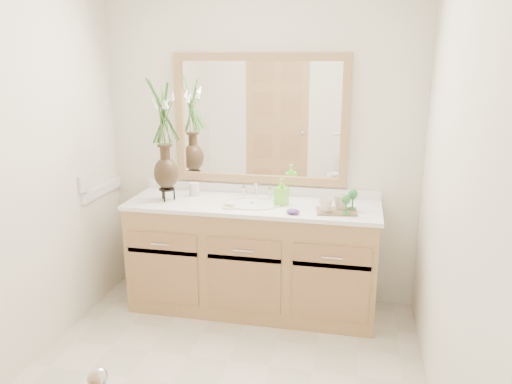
% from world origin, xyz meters
% --- Properties ---
extents(wall_back, '(2.40, 0.02, 2.40)m').
position_xyz_m(wall_back, '(0.00, 1.30, 1.20)').
color(wall_back, white).
rests_on(wall_back, floor).
extents(wall_front, '(2.40, 0.02, 2.40)m').
position_xyz_m(wall_front, '(0.00, -1.30, 1.20)').
color(wall_front, white).
rests_on(wall_front, floor).
extents(wall_left, '(0.02, 2.60, 2.40)m').
position_xyz_m(wall_left, '(-1.20, 0.00, 1.20)').
color(wall_left, white).
rests_on(wall_left, floor).
extents(wall_right, '(0.02, 2.60, 2.40)m').
position_xyz_m(wall_right, '(1.20, 0.00, 1.20)').
color(wall_right, white).
rests_on(wall_right, floor).
extents(vanity, '(1.80, 0.55, 0.80)m').
position_xyz_m(vanity, '(0.00, 1.01, 0.40)').
color(vanity, tan).
rests_on(vanity, floor).
extents(counter, '(1.84, 0.57, 0.03)m').
position_xyz_m(counter, '(0.00, 1.01, 0.82)').
color(counter, white).
rests_on(counter, vanity).
extents(sink, '(0.38, 0.34, 0.23)m').
position_xyz_m(sink, '(0.00, 1.00, 0.78)').
color(sink, white).
rests_on(sink, counter).
extents(mirror, '(1.32, 0.04, 0.97)m').
position_xyz_m(mirror, '(0.00, 1.28, 1.41)').
color(mirror, white).
rests_on(mirror, wall_back).
extents(switch_plate, '(0.02, 0.12, 0.12)m').
position_xyz_m(switch_plate, '(-1.19, 0.76, 0.98)').
color(switch_plate, white).
rests_on(switch_plate, wall_left).
extents(flower_vase, '(0.21, 0.21, 0.86)m').
position_xyz_m(flower_vase, '(-0.64, 0.97, 1.42)').
color(flower_vase, black).
rests_on(flower_vase, counter).
extents(tumbler, '(0.08, 0.08, 0.10)m').
position_xyz_m(tumbler, '(-0.48, 1.13, 0.88)').
color(tumbler, beige).
rests_on(tumbler, counter).
extents(soap_dish, '(0.11, 0.11, 0.04)m').
position_xyz_m(soap_dish, '(-0.13, 0.87, 0.84)').
color(soap_dish, beige).
rests_on(soap_dish, counter).
extents(soap_bottle, '(0.09, 0.10, 0.17)m').
position_xyz_m(soap_bottle, '(0.21, 1.03, 0.92)').
color(soap_bottle, '#7DE836').
rests_on(soap_bottle, counter).
extents(purple_dish, '(0.10, 0.08, 0.03)m').
position_xyz_m(purple_dish, '(0.32, 0.82, 0.85)').
color(purple_dish, '#49246C').
rests_on(purple_dish, counter).
extents(tray, '(0.29, 0.22, 0.01)m').
position_xyz_m(tray, '(0.61, 0.92, 0.84)').
color(tray, brown).
rests_on(tray, counter).
extents(mug_left, '(0.10, 0.10, 0.10)m').
position_xyz_m(mug_left, '(0.54, 0.88, 0.89)').
color(mug_left, beige).
rests_on(mug_left, tray).
extents(mug_right, '(0.15, 0.15, 0.11)m').
position_xyz_m(mug_right, '(0.63, 0.96, 0.90)').
color(mug_right, beige).
rests_on(mug_right, tray).
extents(goblet_front, '(0.06, 0.06, 0.13)m').
position_xyz_m(goblet_front, '(0.67, 0.86, 0.93)').
color(goblet_front, '#297C32').
rests_on(goblet_front, tray).
extents(goblet_back, '(0.06, 0.06, 0.14)m').
position_xyz_m(goblet_back, '(0.71, 0.98, 0.94)').
color(goblet_back, '#297C32').
rests_on(goblet_back, tray).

